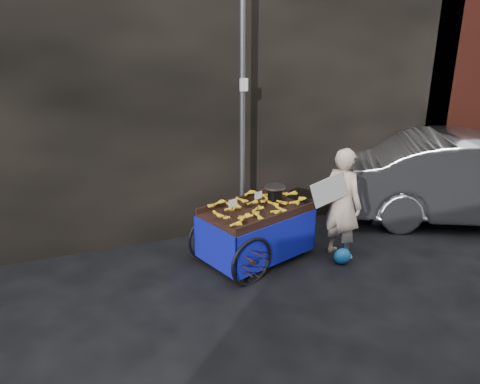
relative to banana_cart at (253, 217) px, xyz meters
name	(u,v)px	position (x,y,z in m)	size (l,w,h in m)	color
ground	(257,278)	(-0.16, -0.51, -0.67)	(80.00, 80.00, 0.00)	black
building_wall	(220,69)	(0.24, 2.09, 1.83)	(13.50, 2.00, 5.00)	black
street_pole	(243,112)	(0.14, 0.79, 1.33)	(0.12, 0.10, 4.00)	slate
banana_cart	(253,217)	(0.00, 0.00, 0.00)	(2.19, 1.49, 1.09)	black
vendor	(342,203)	(1.24, -0.32, 0.14)	(0.90, 0.70, 1.63)	beige
plastic_bag	(342,256)	(1.14, -0.57, -0.56)	(0.26, 0.20, 0.23)	#1863B5
parked_car	(476,179)	(4.10, 0.01, 0.07)	(1.57, 4.51, 1.49)	#AEB0B5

